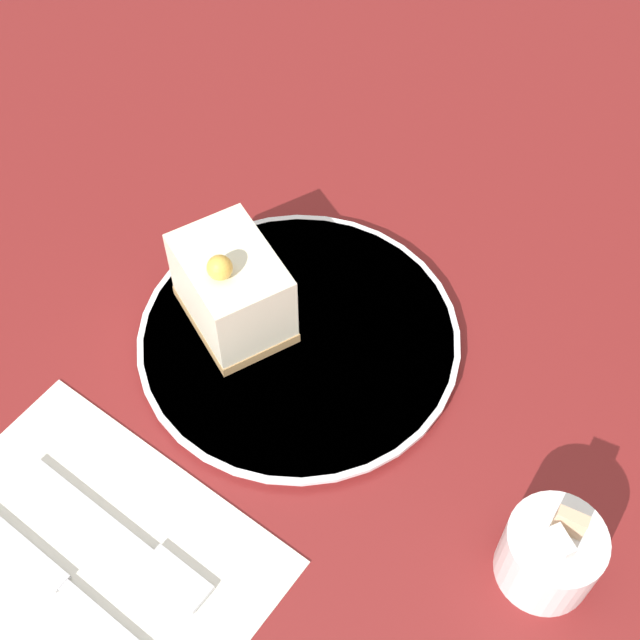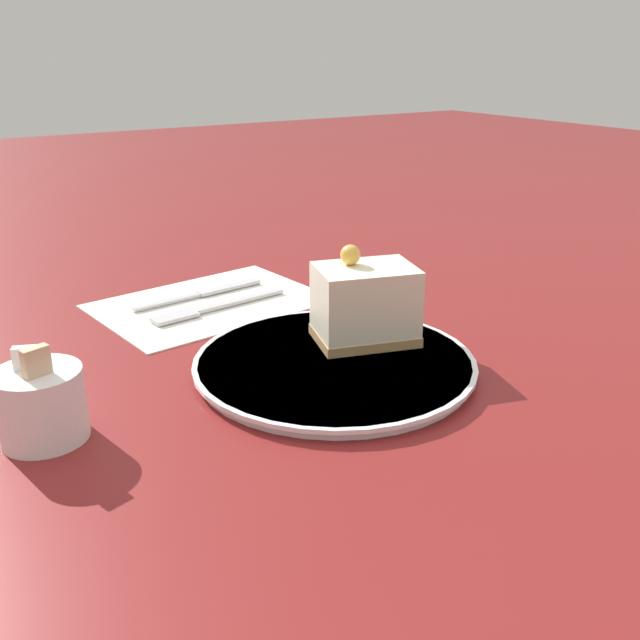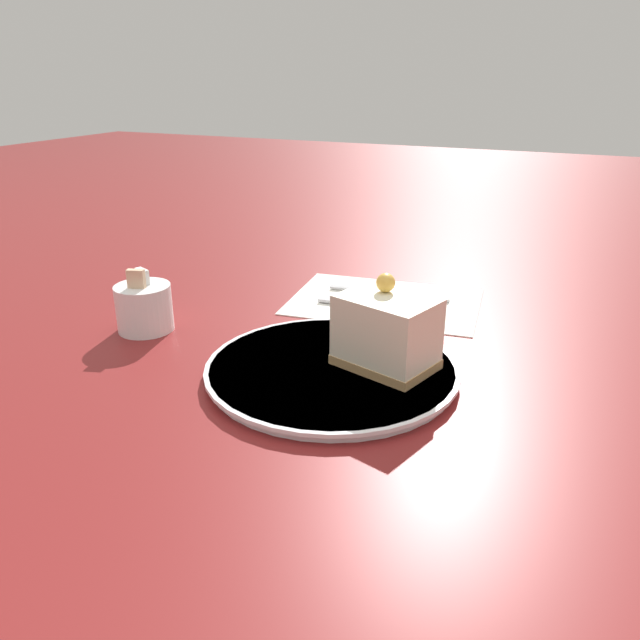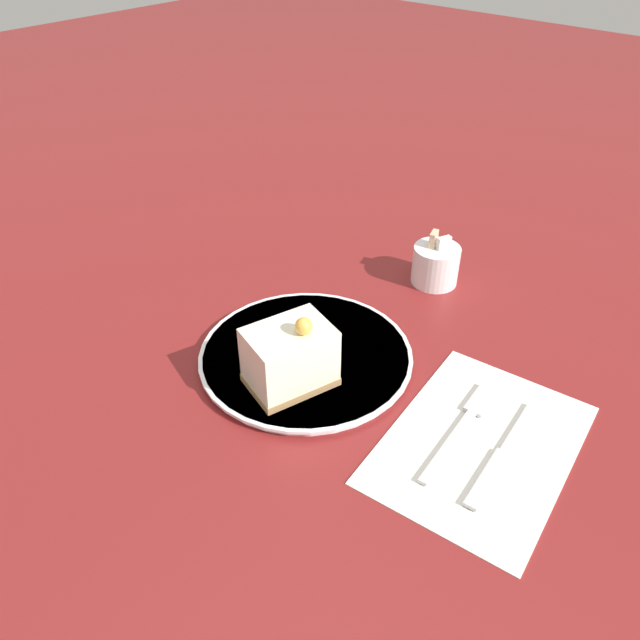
{
  "view_description": "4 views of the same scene",
  "coord_description": "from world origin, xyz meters",
  "px_view_note": "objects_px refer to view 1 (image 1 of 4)",
  "views": [
    {
      "loc": [
        0.28,
        0.27,
        0.6
      ],
      "look_at": [
        -0.01,
        0.0,
        0.04
      ],
      "focal_mm": 50.0,
      "sensor_mm": 36.0,
      "label": 1
    },
    {
      "loc": [
        -0.49,
        0.32,
        0.28
      ],
      "look_at": [
        0.02,
        -0.01,
        0.04
      ],
      "focal_mm": 40.0,
      "sensor_mm": 36.0,
      "label": 2
    },
    {
      "loc": [
        -0.53,
        -0.24,
        0.29
      ],
      "look_at": [
        -0.01,
        -0.0,
        0.06
      ],
      "focal_mm": 35.0,
      "sensor_mm": 36.0,
      "label": 3
    },
    {
      "loc": [
        0.4,
        -0.44,
        0.5
      ],
      "look_at": [
        0.01,
        -0.01,
        0.06
      ],
      "focal_mm": 35.0,
      "sensor_mm": 36.0,
      "label": 4
    }
  ],
  "objects_px": {
    "plate": "(297,340)",
    "knife": "(47,571)",
    "cake_slice": "(232,289)",
    "fork": "(131,541)",
    "sugar_bowl": "(550,554)"
  },
  "relations": [
    {
      "from": "plate",
      "to": "knife",
      "type": "bearing_deg",
      "value": 1.71
    },
    {
      "from": "knife",
      "to": "cake_slice",
      "type": "bearing_deg",
      "value": -172.27
    },
    {
      "from": "cake_slice",
      "to": "fork",
      "type": "distance_m",
      "value": 0.2
    },
    {
      "from": "fork",
      "to": "sugar_bowl",
      "type": "xyz_separation_m",
      "value": [
        -0.18,
        0.22,
        0.02
      ]
    },
    {
      "from": "cake_slice",
      "to": "sugar_bowl",
      "type": "relative_size",
      "value": 1.41
    },
    {
      "from": "cake_slice",
      "to": "sugar_bowl",
      "type": "height_order",
      "value": "cake_slice"
    },
    {
      "from": "plate",
      "to": "fork",
      "type": "height_order",
      "value": "plate"
    },
    {
      "from": "plate",
      "to": "sugar_bowl",
      "type": "bearing_deg",
      "value": 85.83
    },
    {
      "from": "knife",
      "to": "sugar_bowl",
      "type": "relative_size",
      "value": 2.15
    },
    {
      "from": "fork",
      "to": "knife",
      "type": "height_order",
      "value": "same"
    },
    {
      "from": "knife",
      "to": "sugar_bowl",
      "type": "height_order",
      "value": "sugar_bowl"
    },
    {
      "from": "plate",
      "to": "fork",
      "type": "distance_m",
      "value": 0.2
    },
    {
      "from": "plate",
      "to": "sugar_bowl",
      "type": "distance_m",
      "value": 0.25
    },
    {
      "from": "cake_slice",
      "to": "fork",
      "type": "height_order",
      "value": "cake_slice"
    },
    {
      "from": "fork",
      "to": "knife",
      "type": "relative_size",
      "value": 1.0
    }
  ]
}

